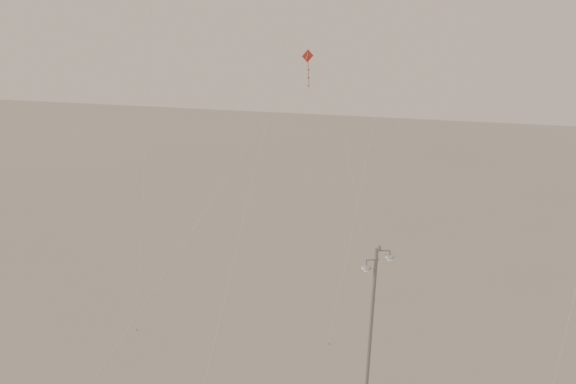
# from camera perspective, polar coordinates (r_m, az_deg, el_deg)

# --- Properties ---
(street_lamp) EXTENTS (1.57, 0.85, 8.94)m
(street_lamp) POSITION_cam_1_polar(r_m,az_deg,el_deg) (32.36, 7.47, -11.58)
(street_lamp) COLOR gray
(street_lamp) RESTS_ON ground
(kite_3) EXTENTS (11.10, 5.89, 17.74)m
(kite_3) POSITION_cam_1_polar(r_m,az_deg,el_deg) (31.19, -3.97, 3.32)
(kite_3) COLOR maroon
(kite_3) RESTS_ON ground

